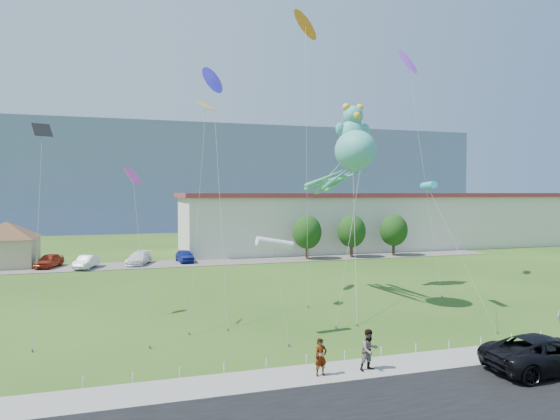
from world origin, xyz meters
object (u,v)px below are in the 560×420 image
(warehouse, at_px, (383,220))
(octopus_kite, at_px, (347,163))
(pavilion, at_px, (6,240))
(parked_car_red, at_px, (49,261))
(teddy_bear_kite, at_px, (353,132))
(parked_car_white, at_px, (139,258))
(parked_car_blue, at_px, (185,256))
(suv, at_px, (547,353))
(pedestrian_right, at_px, (369,350))
(parked_car_silver, at_px, (86,262))
(pedestrian_left, at_px, (321,357))

(warehouse, bearing_deg, octopus_kite, -122.54)
(pavilion, relative_size, parked_car_red, 2.08)
(octopus_kite, relative_size, teddy_bear_kite, 0.80)
(parked_car_white, distance_m, octopus_kite, 30.85)
(parked_car_red, distance_m, parked_car_blue, 14.74)
(suv, height_order, octopus_kite, octopus_kite)
(suv, height_order, parked_car_red, suv)
(warehouse, relative_size, suv, 10.27)
(parked_car_blue, bearing_deg, pedestrian_right, -89.66)
(suv, bearing_deg, parked_car_white, 23.33)
(suv, relative_size, octopus_kite, 0.47)
(suv, relative_size, parked_car_white, 1.21)
(parked_car_red, distance_m, parked_car_silver, 4.39)
(parked_car_silver, relative_size, parked_car_blue, 1.00)
(pedestrian_left, distance_m, octopus_kite, 17.48)
(pavilion, bearing_deg, suv, -54.36)
(parked_car_red, bearing_deg, teddy_bear_kite, -20.36)
(suv, bearing_deg, pavilion, 36.27)
(parked_car_white, xyz_separation_m, octopus_kite, (14.09, -25.69, 9.67))
(pedestrian_left, distance_m, teddy_bear_kite, 24.36)
(parked_car_white, bearing_deg, pedestrian_right, -58.49)
(warehouse, bearing_deg, parked_car_blue, -165.17)
(parked_car_silver, bearing_deg, pedestrian_left, -54.19)
(pavilion, relative_size, warehouse, 0.15)
(octopus_kite, bearing_deg, pedestrian_left, -119.06)
(suv, distance_m, pedestrian_right, 8.14)
(warehouse, height_order, pedestrian_right, warehouse)
(parked_car_silver, bearing_deg, octopus_kite, -33.85)
(parked_car_white, bearing_deg, pedestrian_left, -61.88)
(parked_car_silver, distance_m, parked_car_white, 5.68)
(pavilion, height_order, parked_car_white, pavilion)
(warehouse, height_order, parked_car_blue, warehouse)
(pavilion, distance_m, parked_car_blue, 19.58)
(teddy_bear_kite, bearing_deg, parked_car_blue, 119.84)
(pedestrian_right, height_order, parked_car_blue, pedestrian_right)
(parked_car_blue, distance_m, teddy_bear_kite, 27.00)
(parked_car_red, relative_size, parked_car_white, 0.90)
(parked_car_blue, bearing_deg, suv, -79.65)
(pedestrian_right, xyz_separation_m, parked_car_blue, (-4.08, 38.97, -0.26))
(suv, xyz_separation_m, pedestrian_right, (-7.77, 2.41, 0.16))
(warehouse, xyz_separation_m, pedestrian_right, (-26.59, -47.09, -3.08))
(parked_car_red, height_order, octopus_kite, octopus_kite)
(warehouse, relative_size, parked_car_silver, 14.24)
(suv, xyz_separation_m, octopus_kite, (-3.04, 15.25, 9.56))
(warehouse, xyz_separation_m, teddy_bear_kite, (-18.79, -28.80, 9.31))
(suv, bearing_deg, pedestrian_left, 77.14)
(pavilion, distance_m, warehouse, 50.37)
(pavilion, bearing_deg, warehouse, 6.84)
(pavilion, relative_size, suv, 1.55)
(suv, xyz_separation_m, parked_car_white, (-17.13, 40.94, -0.11))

